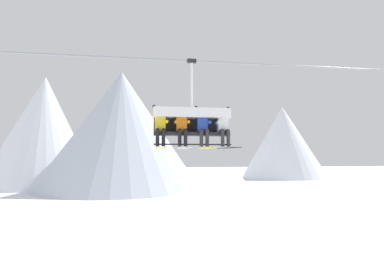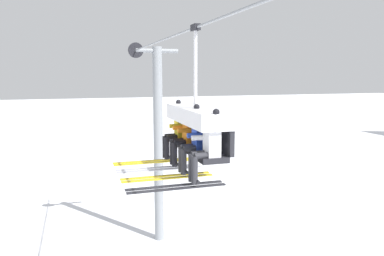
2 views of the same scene
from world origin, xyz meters
TOP-DOWN VIEW (x-y plane):
  - mountain_peak_west at (-17.07, 36.50)m, footprint 15.66×15.66m
  - mountain_peak_central at (-5.56, 31.85)m, footprint 21.75×21.75m
  - mountain_peak_east at (25.38, 47.49)m, footprint 16.60×16.60m
  - lift_cable at (0.08, -0.80)m, footprint 17.48×0.05m
  - chairlift_chair at (-0.58, -0.73)m, footprint 2.38×0.74m
  - skier_yellow at (-1.56, -0.94)m, footprint 0.48×1.70m
  - skier_orange at (-0.91, -0.95)m, footprint 0.46×1.70m
  - skier_blue at (-0.26, -0.94)m, footprint 0.48×1.70m
  - skier_white at (0.40, -0.94)m, footprint 0.48×1.70m

SIDE VIEW (x-z plane):
  - skier_orange at x=-0.91m, z-range 4.70..5.93m
  - skier_yellow at x=-1.56m, z-range 4.66..6.00m
  - skier_blue at x=-0.26m, z-range 4.66..6.00m
  - skier_white at x=0.40m, z-range 4.66..6.00m
  - chairlift_chair at x=-0.58m, z-range 4.24..6.98m
  - mountain_peak_east at x=25.38m, z-range 0.00..14.38m
  - lift_cable at x=0.08m, z-range 7.39..7.44m
  - mountain_peak_central at x=-5.56m, z-range 0.00..15.97m
  - mountain_peak_west at x=-17.07m, z-range 0.00..16.08m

